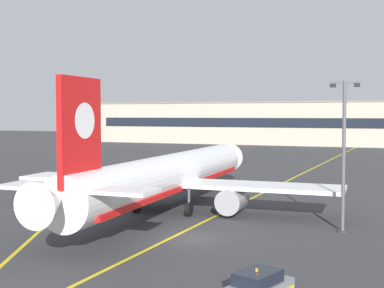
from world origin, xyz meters
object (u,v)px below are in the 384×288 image
service_car_fourth (120,173)px  safety_cone_by_nose_gear (221,186)px  apron_lamp_post (344,153)px  airliner_foreground (170,176)px

service_car_fourth → safety_cone_by_nose_gear: service_car_fourth is taller
service_car_fourth → apron_lamp_post: bearing=-35.7°
service_car_fourth → safety_cone_by_nose_gear: (16.25, -3.50, -0.51)m
apron_lamp_post → service_car_fourth: 40.38m
apron_lamp_post → safety_cone_by_nose_gear: (-16.27, 19.83, -5.93)m
airliner_foreground → service_car_fourth: (-16.40, 20.11, -2.60)m
service_car_fourth → airliner_foreground: bearing=-50.8°
airliner_foreground → apron_lamp_post: (16.11, -3.22, 2.82)m
airliner_foreground → safety_cone_by_nose_gear: bearing=90.5°
safety_cone_by_nose_gear → apron_lamp_post: bearing=-50.6°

